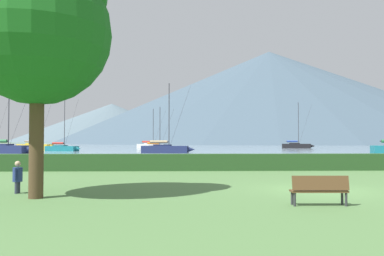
% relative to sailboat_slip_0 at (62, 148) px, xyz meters
% --- Properties ---
extents(ground_plane, '(1000.00, 1000.00, 0.00)m').
position_rel_sailboat_slip_0_xyz_m(ground_plane, '(27.71, -60.79, -0.60)').
color(ground_plane, '#517A42').
extents(harbor_water, '(320.00, 246.00, 0.00)m').
position_rel_sailboat_slip_0_xyz_m(harbor_water, '(27.71, 76.21, -0.60)').
color(harbor_water, '#8499A8').
rests_on(harbor_water, ground_plane).
extents(hedge_line, '(80.00, 1.20, 1.12)m').
position_rel_sailboat_slip_0_xyz_m(hedge_line, '(27.71, -49.79, -0.04)').
color(hedge_line, '#284C23').
rests_on(hedge_line, ground_plane).
extents(sailboat_slip_0, '(7.14, 3.69, 10.22)m').
position_rel_sailboat_slip_0_xyz_m(sailboat_slip_0, '(0.00, 0.00, 0.00)').
color(sailboat_slip_0, '#19707A').
rests_on(sailboat_slip_0, harbor_water).
extents(sailboat_slip_2, '(9.33, 4.54, 10.34)m').
position_rel_sailboat_slip_0_xyz_m(sailboat_slip_2, '(-5.37, -12.52, 0.15)').
color(sailboat_slip_2, navy).
rests_on(sailboat_slip_2, harbor_water).
extents(sailboat_slip_5, '(8.83, 4.56, 11.39)m').
position_rel_sailboat_slip_0_xyz_m(sailboat_slip_5, '(-9.15, 11.89, 0.13)').
color(sailboat_slip_5, gold).
rests_on(sailboat_slip_5, harbor_water).
extents(sailboat_slip_6, '(8.10, 3.55, 10.10)m').
position_rel_sailboat_slip_0_xyz_m(sailboat_slip_6, '(15.00, 26.66, 0.07)').
color(sailboat_slip_6, white).
rests_on(sailboat_slip_6, harbor_water).
extents(sailboat_slip_7, '(7.07, 3.87, 8.41)m').
position_rel_sailboat_slip_0_xyz_m(sailboat_slip_7, '(18.00, 0.12, -0.02)').
color(sailboat_slip_7, '#9E9EA3').
rests_on(sailboat_slip_7, harbor_water).
extents(sailboat_slip_9, '(8.49, 4.25, 11.92)m').
position_rel_sailboat_slip_0_xyz_m(sailboat_slip_9, '(52.69, 27.25, 0.11)').
color(sailboat_slip_9, black).
rests_on(sailboat_slip_9, harbor_water).
extents(sailboat_slip_10, '(8.67, 3.47, 11.26)m').
position_rel_sailboat_slip_0_xyz_m(sailboat_slip_10, '(19.90, -12.00, 0.12)').
color(sailboat_slip_10, navy).
rests_on(sailboat_slip_10, harbor_water).
extents(park_bench_under_tree, '(1.77, 0.53, 0.95)m').
position_rel_sailboat_slip_0_xyz_m(park_bench_under_tree, '(26.36, -64.80, -0.06)').
color(park_bench_under_tree, brown).
rests_on(park_bench_under_tree, ground_plane).
extents(person_seated_viewer, '(0.36, 0.57, 1.25)m').
position_rel_sailboat_slip_0_xyz_m(person_seated_viewer, '(15.72, -61.46, 0.09)').
color(person_seated_viewer, '#2D3347').
rests_on(person_seated_viewer, ground_plane).
extents(park_tree, '(5.25, 5.25, 9.22)m').
position_rel_sailboat_slip_0_xyz_m(park_tree, '(17.07, -62.83, 5.66)').
color(park_tree, '#4C3823').
rests_on(park_tree, ground_plane).
extents(distant_hill_west_ridge, '(325.67, 325.67, 71.91)m').
position_rel_sailboat_slip_0_xyz_m(distant_hill_west_ridge, '(93.22, 238.11, 35.36)').
color(distant_hill_west_ridge, '#425666').
rests_on(distant_hill_west_ridge, ground_plane).
extents(distant_hill_central_peak, '(311.84, 311.84, 76.17)m').
position_rel_sailboat_slip_0_xyz_m(distant_hill_central_peak, '(144.87, 352.09, 37.49)').
color(distant_hill_central_peak, '#425666').
rests_on(distant_hill_central_peak, ground_plane).
extents(distant_hill_east_ridge, '(198.00, 198.00, 38.93)m').
position_rel_sailboat_slip_0_xyz_m(distant_hill_east_ridge, '(-45.44, 333.20, 18.87)').
color(distant_hill_east_ridge, slate).
rests_on(distant_hill_east_ridge, ground_plane).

